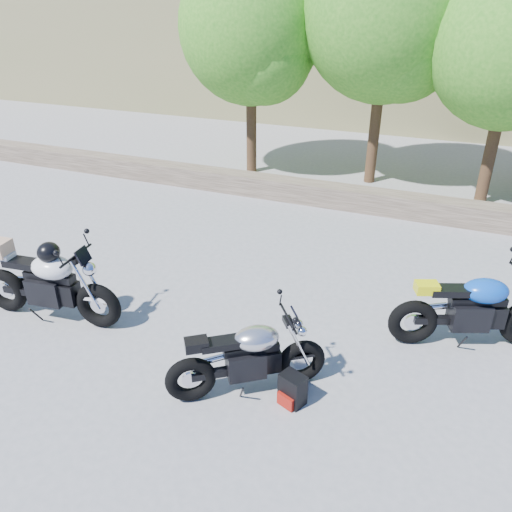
% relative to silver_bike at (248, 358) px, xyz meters
% --- Properties ---
extents(ground, '(90.00, 90.00, 0.00)m').
position_rel_silver_bike_xyz_m(ground, '(-0.97, 1.12, -0.50)').
color(ground, gray).
rests_on(ground, ground).
extents(stone_wall, '(22.00, 0.55, 0.50)m').
position_rel_silver_bike_xyz_m(stone_wall, '(-0.97, 6.62, -0.25)').
color(stone_wall, '#4E4134').
rests_on(stone_wall, ground).
extents(tree_decid_left, '(3.67, 3.67, 5.62)m').
position_rel_silver_bike_xyz_m(tree_decid_left, '(-3.37, 8.25, 3.13)').
color(tree_decid_left, '#382314').
rests_on(tree_decid_left, ground).
extents(tree_decid_mid, '(4.08, 4.08, 6.24)m').
position_rel_silver_bike_xyz_m(tree_decid_mid, '(-0.07, 8.65, 3.54)').
color(tree_decid_mid, '#382314').
rests_on(tree_decid_mid, ground).
extents(silver_bike, '(1.74, 1.34, 1.03)m').
position_rel_silver_bike_xyz_m(silver_bike, '(0.00, 0.00, 0.00)').
color(silver_bike, black).
rests_on(silver_bike, ground).
extents(white_bike, '(2.38, 0.75, 1.31)m').
position_rel_silver_bike_xyz_m(white_bike, '(-3.44, 0.33, 0.14)').
color(white_bike, black).
rests_on(white_bike, ground).
extents(blue_bike, '(2.18, 1.05, 1.15)m').
position_rel_silver_bike_xyz_m(blue_bike, '(2.51, 2.09, 0.06)').
color(blue_bike, black).
rests_on(blue_bike, ground).
extents(backpack, '(0.36, 0.34, 0.41)m').
position_rel_silver_bike_xyz_m(backpack, '(0.58, -0.01, -0.30)').
color(backpack, black).
rests_on(backpack, ground).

